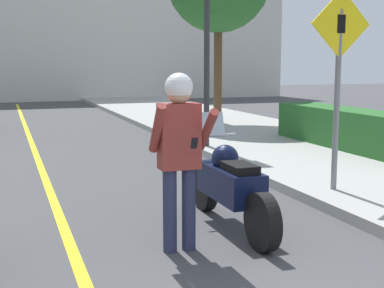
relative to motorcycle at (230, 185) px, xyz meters
name	(u,v)px	position (x,y,z in m)	size (l,w,h in m)	color
road_center_line	(49,188)	(-1.82, 2.74, -0.49)	(0.12, 36.00, 0.01)	yellow
building_backdrop	(25,29)	(-1.22, 22.74, 3.09)	(28.00, 1.20, 7.18)	beige
motorcycle	(230,185)	(0.00, 0.00, 0.00)	(0.62, 2.24, 1.29)	black
person_biker	(179,143)	(-0.78, -0.55, 0.61)	(0.59, 0.49, 1.80)	#282D4C
crossing_sign	(338,71)	(1.90, 0.72, 1.28)	(0.91, 0.08, 2.71)	slate
traffic_light	(207,15)	(1.64, 5.01, 2.38)	(0.26, 0.30, 3.95)	#2D2D30
hedge_row	(355,129)	(4.38, 3.66, 0.04)	(0.90, 4.82, 0.80)	#286028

